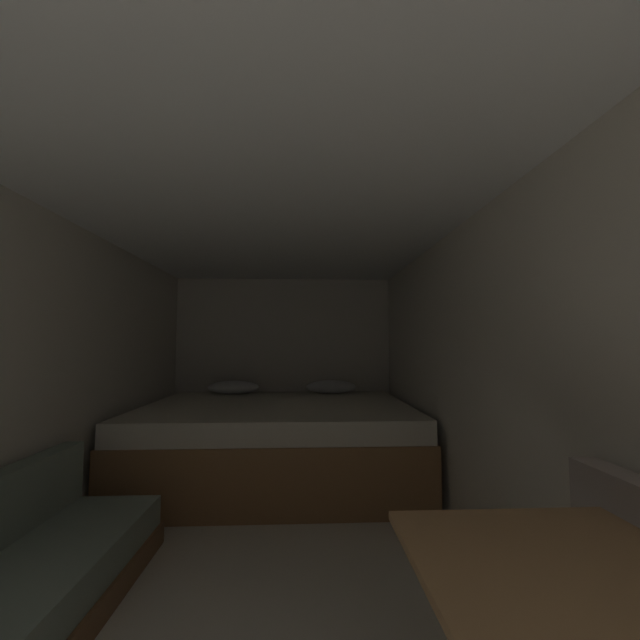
{
  "coord_description": "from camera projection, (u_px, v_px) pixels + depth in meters",
  "views": [
    {
      "loc": [
        0.25,
        -0.49,
        1.29
      ],
      "look_at": [
        0.38,
        2.51,
        1.49
      ],
      "focal_mm": 20.83,
      "sensor_mm": 36.0,
      "label": 1
    }
  ],
  "objects": [
    {
      "name": "bed",
      "position": [
        278.0,
        440.0,
        3.62
      ],
      "size": [
        2.54,
        1.86,
        0.87
      ],
      "color": "olive",
      "rests_on": "ground"
    },
    {
      "name": "ceiling_slab",
      "position": [
        264.0,
        204.0,
        2.26
      ],
      "size": [
        2.76,
        4.91,
        0.05
      ],
      "primitive_type": "cube",
      "color": "white",
      "rests_on": "wall_left"
    },
    {
      "name": "wall_right",
      "position": [
        486.0,
        382.0,
        2.25
      ],
      "size": [
        0.05,
        4.91,
        2.12
      ],
      "primitive_type": "cube",
      "color": "beige",
      "rests_on": "ground"
    },
    {
      "name": "wall_left",
      "position": [
        24.0,
        385.0,
        2.13
      ],
      "size": [
        0.05,
        4.91,
        2.12
      ],
      "primitive_type": "cube",
      "color": "beige",
      "rests_on": "ground"
    },
    {
      "name": "ground_plane",
      "position": [
        260.0,
        571.0,
        2.12
      ],
      "size": [
        6.91,
        6.91,
        0.0
      ],
      "primitive_type": "plane",
      "color": "beige"
    },
    {
      "name": "dinette_table",
      "position": [
        585.0,
        636.0,
        0.78
      ],
      "size": [
        0.67,
        0.72,
        0.78
      ],
      "color": "#9E7247",
      "rests_on": "ground"
    },
    {
      "name": "wall_back",
      "position": [
        284.0,
        363.0,
        4.66
      ],
      "size": [
        2.76,
        0.05,
        2.12
      ],
      "primitive_type": "cube",
      "color": "beige",
      "rests_on": "ground"
    }
  ]
}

